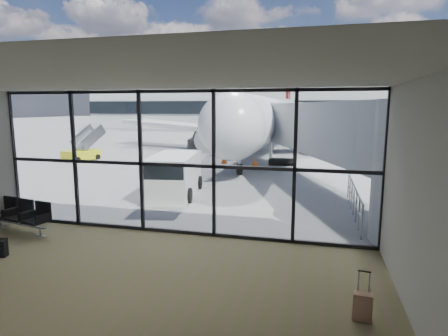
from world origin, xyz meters
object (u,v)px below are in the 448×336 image
at_px(suitcase, 362,307).
at_px(mobile_stairs, 82,153).
at_px(backpack, 0,248).
at_px(service_van, 173,175).
at_px(belt_loader, 199,143).
at_px(airliner, 272,119).
at_px(seating_row, 22,214).

bearing_deg(suitcase, mobile_stairs, 142.02).
height_order(backpack, mobile_stairs, mobile_stairs).
relative_size(backpack, service_van, 0.11).
xyz_separation_m(backpack, belt_loader, (-2.80, 25.95, 0.41)).
relative_size(backpack, suitcase, 0.53).
distance_m(suitcase, service_van, 11.26).
height_order(suitcase, belt_loader, belt_loader).
bearing_deg(airliner, seating_row, -100.07).
bearing_deg(backpack, belt_loader, 81.04).
relative_size(belt_loader, mobile_stairs, 1.33).
bearing_deg(suitcase, airliner, 106.62).
bearing_deg(airliner, suitcase, -79.11).
distance_m(seating_row, belt_loader, 24.00).
bearing_deg(backpack, service_van, 61.41).
height_order(suitcase, mobile_stairs, mobile_stairs).
xyz_separation_m(airliner, mobile_stairs, (-13.15, -10.84, -2.40)).
distance_m(service_van, mobile_stairs, 14.53).
bearing_deg(belt_loader, service_van, -84.50).
bearing_deg(backpack, mobile_stairs, 103.35).
distance_m(seating_row, airliner, 26.51).
relative_size(backpack, mobile_stairs, 0.15).
relative_size(service_van, mobile_stairs, 1.36).
distance_m(service_van, belt_loader, 18.75).
distance_m(seating_row, mobile_stairs, 17.18).
xyz_separation_m(backpack, mobile_stairs, (-9.27, 17.10, 0.27)).
distance_m(airliner, belt_loader, 7.33).
bearing_deg(service_van, mobile_stairs, 131.19).
xyz_separation_m(seating_row, backpack, (1.06, -2.01, -0.32)).
bearing_deg(seating_row, backpack, -51.08).
bearing_deg(suitcase, backpack, -178.95).
bearing_deg(backpack, suitcase, -20.50).
bearing_deg(airliner, service_van, -94.99).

